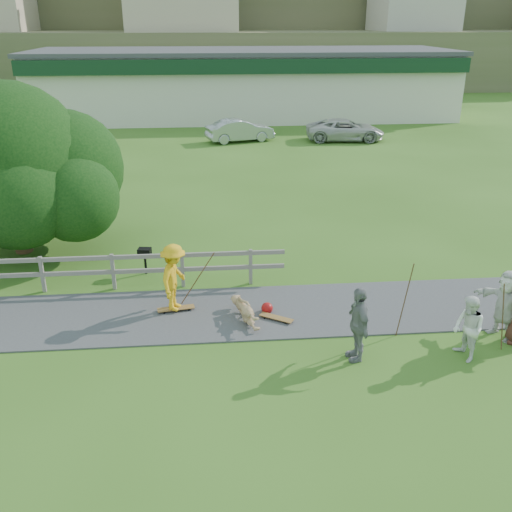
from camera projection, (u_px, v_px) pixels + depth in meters
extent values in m
plane|color=#37611B|center=(180.00, 345.00, 13.84)|extent=(260.00, 260.00, 0.00)
cube|color=#3E3E40|center=(182.00, 315.00, 15.21)|extent=(34.00, 3.00, 0.04)
cube|color=slate|center=(42.00, 274.00, 16.33)|extent=(0.10, 0.10, 1.10)
cube|color=slate|center=(113.00, 272.00, 16.50)|extent=(0.10, 0.10, 1.10)
cube|color=slate|center=(183.00, 269.00, 16.66)|extent=(0.10, 0.10, 1.10)
cube|color=slate|center=(251.00, 267.00, 16.83)|extent=(0.10, 0.10, 1.10)
cube|color=slate|center=(22.00, 261.00, 16.12)|extent=(15.00, 0.08, 0.12)
cube|color=slate|center=(24.00, 275.00, 16.29)|extent=(15.00, 0.08, 0.12)
cube|color=silver|center=(244.00, 85.00, 45.40)|extent=(32.00, 10.00, 4.80)
cube|color=#13341D|center=(248.00, 66.00, 39.93)|extent=(32.00, 0.60, 1.00)
cube|color=#46464B|center=(243.00, 51.00, 44.42)|extent=(32.50, 10.50, 0.30)
cube|color=#4D5431|center=(195.00, 60.00, 63.22)|extent=(220.00, 14.00, 6.00)
cube|color=#4D5431|center=(195.00, 25.00, 73.81)|extent=(220.00, 14.00, 13.00)
imported|color=gold|center=(174.00, 281.00, 15.06)|extent=(1.02, 1.34, 1.84)
imported|color=tan|center=(246.00, 311.00, 14.86)|extent=(1.62, 0.77, 0.57)
imported|color=white|center=(468.00, 329.00, 13.00)|extent=(0.70, 0.85, 1.58)
imported|color=gray|center=(358.00, 324.00, 12.96)|extent=(0.53, 1.10, 1.82)
imported|color=silver|center=(505.00, 304.00, 13.89)|extent=(1.11, 1.73, 1.78)
imported|color=#AEB0B6|center=(240.00, 130.00, 36.40)|extent=(4.54, 2.63, 1.41)
imported|color=#BCBCB7|center=(345.00, 130.00, 36.65)|extent=(5.13, 2.66, 1.38)
sphere|color=#A21111|center=(267.00, 308.00, 15.28)|extent=(0.31, 0.31, 0.31)
cylinder|color=brown|center=(197.00, 274.00, 15.48)|extent=(0.03, 0.03, 1.81)
cylinder|color=brown|center=(405.00, 300.00, 13.89)|extent=(0.03, 0.03, 1.97)
cylinder|color=brown|center=(503.00, 317.00, 13.32)|extent=(0.03, 0.03, 1.77)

